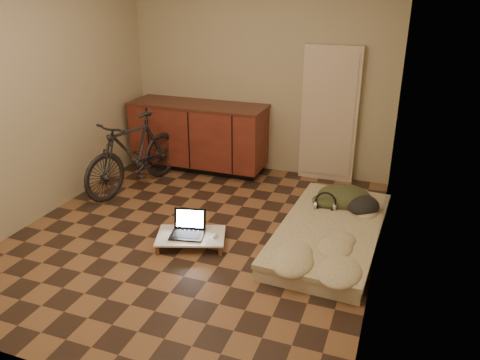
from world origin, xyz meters
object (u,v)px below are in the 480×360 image
(bicycle, at_px, (133,150))
(laptop, at_px, (188,229))
(lap_desk, at_px, (191,236))
(futon, at_px, (330,232))

(bicycle, xyz_separation_m, laptop, (1.21, -1.01, -0.35))
(lap_desk, distance_m, laptop, 0.07)
(futon, relative_size, lap_desk, 2.63)
(lap_desk, bearing_deg, laptop, 131.72)
(futon, distance_m, laptop, 1.40)
(laptop, bearing_deg, bicycle, 127.65)
(futon, xyz_separation_m, lap_desk, (-1.25, -0.57, 0.01))
(futon, height_order, laptop, laptop)
(laptop, bearing_deg, lap_desk, -41.78)
(bicycle, bearing_deg, lap_desk, -25.57)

